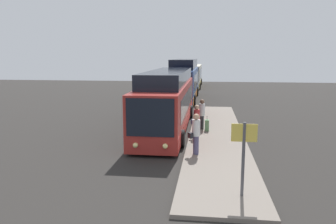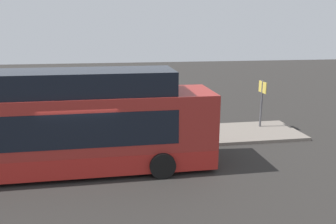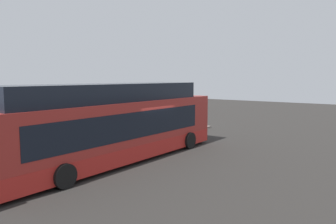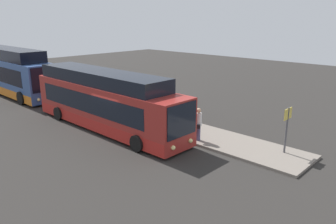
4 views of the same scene
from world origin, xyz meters
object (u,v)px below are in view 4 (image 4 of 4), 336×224
Objects in this scene: sign_post at (287,123)px; bus_lead at (105,103)px; bus_second at (13,74)px; passenger_boarding at (156,113)px; passenger_waiting at (138,106)px; suitcase at (146,116)px; passenger_with_bags at (198,123)px.

bus_lead is at bearing -160.32° from sign_post.
bus_second is 16.55m from passenger_boarding.
bus_second is at bearing -145.21° from passenger_waiting.
passenger_waiting is at bearing 72.82° from bus_lead.
passenger_waiting is 2.02× the size of suitcase.
bus_second is 5.06× the size of sign_post.
bus_lead is 2.29m from passenger_waiting.
passenger_boarding is at bearing -167.02° from sign_post.
bus_lead reaches higher than passenger_with_bags.
passenger_boarding is at bearing 6.54° from bus_second.
suitcase is at bearing -73.67° from passenger_boarding.
passenger_with_bags is 4.82m from suitcase.
suitcase is at bearing 66.10° from bus_lead.
sign_post reaches higher than passenger_with_bags.
passenger_with_bags is at bearing -159.03° from sign_post.
bus_second reaches higher than suitcase.
bus_second is at bearing -171.42° from sign_post.
passenger_with_bags reaches higher than passenger_waiting.
passenger_with_bags is at bearing 5.74° from bus_second.
bus_lead is at bearing -80.79° from passenger_waiting.
bus_lead reaches higher than suitcase.
suitcase is (14.92, 2.45, -1.41)m from bus_second.
bus_lead is 6.81× the size of passenger_with_bags.
passenger_waiting is at bearing 8.40° from bus_second.
passenger_with_bags is at bearing 18.72° from bus_lead.
sign_post reaches higher than passenger_waiting.
bus_second is 6.81× the size of passenger_boarding.
bus_lead reaches higher than passenger_boarding.
bus_lead is 10.73m from sign_post.
bus_second is 13.36× the size of suitcase.
passenger_with_bags is (5.83, 1.97, -0.47)m from bus_lead.
passenger_with_bags is at bearing -5.68° from suitcase.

